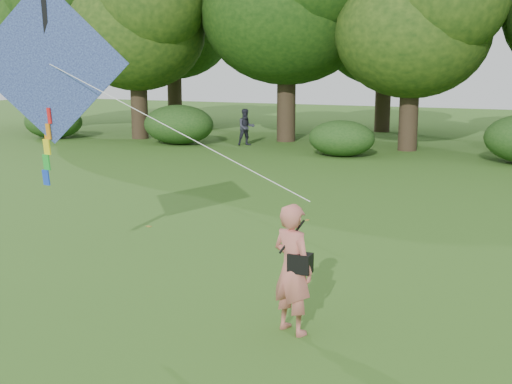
% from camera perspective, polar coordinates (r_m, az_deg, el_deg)
% --- Properties ---
extents(ground, '(100.00, 100.00, 0.00)m').
position_cam_1_polar(ground, '(8.91, -1.70, -12.14)').
color(ground, '#265114').
rests_on(ground, ground).
extents(man_kite_flyer, '(0.76, 0.64, 1.77)m').
position_cam_1_polar(man_kite_flyer, '(8.56, 3.27, -6.83)').
color(man_kite_flyer, '#C6685D').
rests_on(man_kite_flyer, ground).
extents(bystander_left, '(1.02, 1.00, 1.65)m').
position_cam_1_polar(bystander_left, '(29.03, -0.89, 5.78)').
color(bystander_left, '#2A2A38').
rests_on(bystander_left, ground).
extents(crossbody_bag, '(0.43, 0.20, 0.71)m').
position_cam_1_polar(crossbody_bag, '(8.46, 3.94, -6.24)').
color(crossbody_bag, black).
rests_on(crossbody_bag, ground).
extents(flying_kite, '(5.92, 1.08, 3.32)m').
position_cam_1_polar(flying_kite, '(10.99, -17.93, 10.60)').
color(flying_kite, '#2962B2').
rests_on(flying_kite, ground).
extents(shrub_band, '(39.15, 3.22, 1.88)m').
position_cam_1_polar(shrub_band, '(25.43, 15.04, 4.72)').
color(shrub_band, '#264919').
rests_on(shrub_band, ground).
extents(fallen_leaves, '(9.16, 15.04, 0.01)m').
position_cam_1_polar(fallen_leaves, '(11.23, 12.18, -7.38)').
color(fallen_leaves, olive).
rests_on(fallen_leaves, ground).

